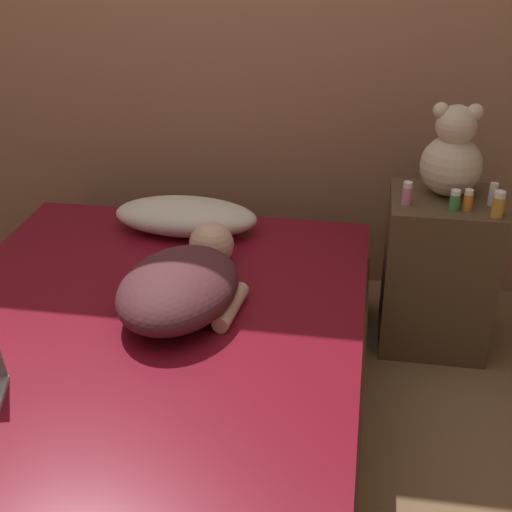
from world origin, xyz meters
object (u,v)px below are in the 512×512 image
object	(u,v)px
person_lying	(184,283)
bottle_amber	(498,205)
bottle_green	(455,200)
bottle_pink	(407,193)
bottle_orange	(468,200)
bottle_clear	(493,194)
pillow	(186,216)
teddy_bear	(452,156)

from	to	relation	value
person_lying	bottle_amber	distance (m)	1.22
bottle_green	bottle_pink	bearing A→B (deg)	171.76
bottle_pink	bottle_orange	world-z (taller)	bottle_pink
bottle_clear	bottle_amber	xyz separation A→B (m)	(0.00, -0.12, 0.01)
pillow	bottle_orange	world-z (taller)	bottle_orange
bottle_pink	teddy_bear	bearing A→B (deg)	37.94
pillow	teddy_bear	distance (m)	1.14
bottle_amber	teddy_bear	bearing A→B (deg)	130.44
bottle_pink	bottle_orange	xyz separation A→B (m)	(0.23, -0.02, -0.00)
pillow	bottle_amber	xyz separation A→B (m)	(1.27, -0.16, 0.21)
person_lying	teddy_bear	distance (m)	1.19
teddy_bear	bottle_clear	distance (m)	0.22
pillow	bottle_pink	xyz separation A→B (m)	(0.93, -0.09, 0.21)
bottle_pink	bottle_amber	distance (m)	0.34
bottle_orange	teddy_bear	bearing A→B (deg)	113.17
bottle_orange	bottle_amber	bearing A→B (deg)	-25.07
person_lying	bottle_pink	size ratio (longest dim) A/B	8.12
teddy_bear	bottle_clear	world-z (taller)	teddy_bear
person_lying	bottle_green	bearing A→B (deg)	32.81
bottle_pink	bottle_green	world-z (taller)	bottle_pink
pillow	bottle_clear	xyz separation A→B (m)	(1.26, -0.04, 0.21)
person_lying	bottle_clear	bearing A→B (deg)	32.75
pillow	person_lying	bearing A→B (deg)	-76.29
bottle_orange	bottle_green	world-z (taller)	bottle_orange
bottle_clear	bottle_orange	xyz separation A→B (m)	(-0.10, -0.07, -0.00)
pillow	bottle_clear	size ratio (longest dim) A/B	6.86
person_lying	bottle_orange	size ratio (longest dim) A/B	9.01
bottle_amber	bottle_orange	bearing A→B (deg)	154.93
bottle_clear	bottle_amber	distance (m)	0.12
bottle_clear	bottle_green	bearing A→B (deg)	-153.73
bottle_clear	teddy_bear	bearing A→B (deg)	153.25
bottle_green	bottle_orange	bearing A→B (deg)	9.33
bottle_clear	bottle_amber	bearing A→B (deg)	-87.79
person_lying	bottle_pink	world-z (taller)	bottle_pink
pillow	bottle_green	distance (m)	1.13
teddy_bear	bottle_green	world-z (taller)	teddy_bear
teddy_bear	person_lying	bearing A→B (deg)	-145.91
teddy_bear	bottle_green	size ratio (longest dim) A/B	4.56
teddy_bear	bottle_green	distance (m)	0.20
pillow	teddy_bear	bearing A→B (deg)	2.25
person_lying	bottle_green	size ratio (longest dim) A/B	9.14
teddy_bear	bottle_orange	size ratio (longest dim) A/B	4.49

